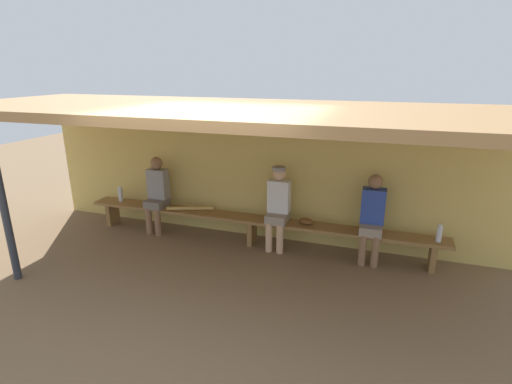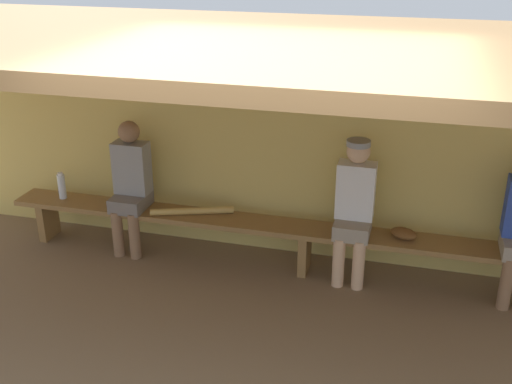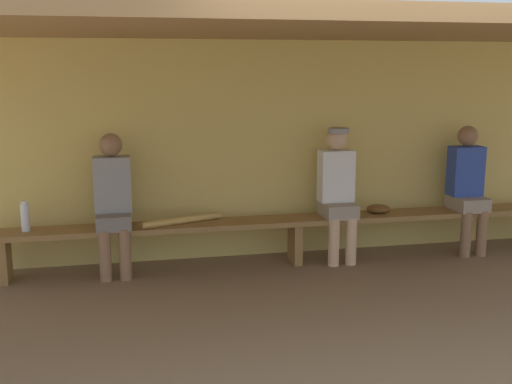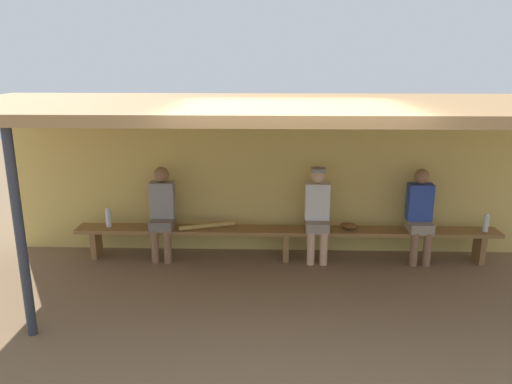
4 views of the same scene
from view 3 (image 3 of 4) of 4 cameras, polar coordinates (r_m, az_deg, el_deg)
ground_plane at (r=4.97m, az=8.43°, el=-11.68°), size 24.00×24.00×0.00m
back_wall at (r=6.54m, az=2.62°, el=4.00°), size 8.00×0.20×2.20m
dugout_roof at (r=5.25m, az=6.43°, el=14.83°), size 8.00×2.80×0.12m
bench at (r=6.25m, az=3.60°, el=-3.02°), size 6.00×0.36×0.46m
player_middle at (r=5.96m, az=-12.91°, el=-0.62°), size 0.34×0.42×1.34m
player_leftmost at (r=6.30m, az=7.45°, el=0.38°), size 0.34×0.42×1.34m
player_in_blue at (r=6.91m, az=18.74°, el=0.69°), size 0.34×0.42×1.34m
water_bottle_clear at (r=6.07m, az=-20.32°, el=-2.13°), size 0.08×0.08×0.28m
baseball_glove_dark_brown at (r=6.53m, az=11.11°, el=-1.52°), size 0.29×0.25×0.09m
baseball_bat at (r=6.03m, az=-6.75°, el=-2.58°), size 0.79×0.33×0.07m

